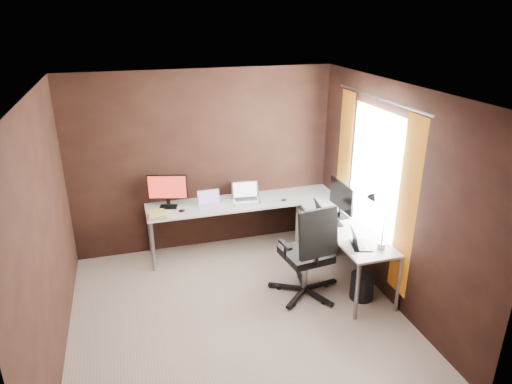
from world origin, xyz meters
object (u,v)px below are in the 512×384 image
laptop_black_big (325,217)px  book_stack (157,215)px  drawer_pedestal (316,231)px  laptop_black_small (358,242)px  monitor_right (342,198)px  desk_lamp (376,214)px  laptop_white (210,203)px  laptop_silver (246,196)px  office_chair (307,269)px  wastebasket (362,286)px  monitor_left (167,189)px

laptop_black_big → book_stack: laptop_black_big is taller
drawer_pedestal → laptop_black_small: size_ratio=1.80×
monitor_right → book_stack: 2.35m
monitor_right → desk_lamp: size_ratio=0.89×
laptop_white → laptop_silver: (0.52, 0.05, 0.01)m
office_chair → wastebasket: (0.60, -0.26, -0.19)m
laptop_black_small → desk_lamp: bearing=-97.9°
laptop_white → laptop_black_big: bearing=-35.3°
drawer_pedestal → monitor_right: bearing=-77.7°
laptop_black_small → office_chair: (-0.48, 0.28, -0.43)m
monitor_right → book_stack: size_ratio=2.24×
wastebasket → laptop_white: bearing=134.0°
monitor_left → monitor_right: 2.27m
wastebasket → book_stack: bearing=148.2°
monitor_right → desk_lamp: (-0.00, -0.83, 0.14)m
laptop_white → drawer_pedestal: bearing=-13.7°
laptop_silver → desk_lamp: (1.02, -1.69, 0.34)m
monitor_left → laptop_black_small: (1.92, -1.69, -0.21)m
monitor_right → wastebasket: size_ratio=1.78×
laptop_black_big → laptop_silver: bearing=45.0°
monitor_right → laptop_silver: (-1.02, 0.87, -0.21)m
desk_lamp → monitor_left: bearing=162.8°
laptop_white → laptop_black_big: 1.57m
laptop_black_big → desk_lamp: bearing=-156.1°
desk_lamp → wastebasket: 0.97m
laptop_silver → office_chair: bearing=-68.1°
drawer_pedestal → book_stack: book_stack is taller
book_stack → drawer_pedestal: bearing=-4.0°
monitor_left → drawer_pedestal: bearing=1.9°
monitor_right → laptop_silver: monitor_right is taller
laptop_white → desk_lamp: size_ratio=0.47×
laptop_black_small → wastebasket: size_ratio=1.05×
laptop_black_big → desk_lamp: desk_lamp is taller
laptop_silver → laptop_black_big: laptop_black_big is taller
laptop_white → office_chair: office_chair is taller
monitor_left → office_chair: (1.44, -1.41, -0.64)m
monitor_right → book_stack: bearing=72.2°
monitor_left → laptop_silver: size_ratio=1.28×
monitor_left → book_stack: bearing=-107.3°
monitor_left → laptop_white: bearing=2.7°
book_stack → office_chair: (1.62, -1.12, -0.42)m
desk_lamp → drawer_pedestal: bearing=117.5°
laptop_silver → office_chair: 1.47m
office_chair → laptop_black_small: bearing=-37.2°
drawer_pedestal → laptop_black_small: (-0.05, -1.25, 0.47)m
drawer_pedestal → wastebasket: drawer_pedestal is taller
drawer_pedestal → laptop_black_big: size_ratio=1.45×
laptop_black_small → desk_lamp: (0.15, -0.06, 0.35)m
laptop_silver → office_chair: (0.38, -1.35, -0.44)m
monitor_left → laptop_black_big: bearing=-14.3°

